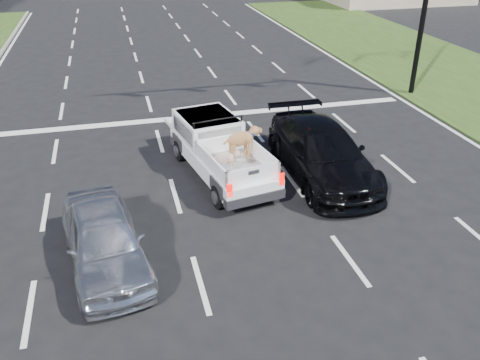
# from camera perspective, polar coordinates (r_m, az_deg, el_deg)

# --- Properties ---
(ground) EXTENTS (160.00, 160.00, 0.00)m
(ground) POSITION_cam_1_polar(r_m,az_deg,el_deg) (11.56, 4.25, -10.23)
(ground) COLOR black
(ground) RESTS_ON ground
(road_markings) EXTENTS (17.75, 60.00, 0.01)m
(road_markings) POSITION_cam_1_polar(r_m,az_deg,el_deg) (17.01, -2.63, 3.14)
(road_markings) COLOR silver
(road_markings) RESTS_ON ground
(pickup_truck) EXTENTS (2.51, 4.97, 1.78)m
(pickup_truck) POSITION_cam_1_polar(r_m,az_deg,el_deg) (15.26, -2.36, 3.55)
(pickup_truck) COLOR black
(pickup_truck) RESTS_ON ground
(silver_sedan) EXTENTS (2.19, 4.24, 1.38)m
(silver_sedan) POSITION_cam_1_polar(r_m,az_deg,el_deg) (11.72, -15.00, -6.49)
(silver_sedan) COLOR silver
(silver_sedan) RESTS_ON ground
(black_coupe) EXTENTS (2.19, 5.35, 1.55)m
(black_coupe) POSITION_cam_1_polar(r_m,az_deg,el_deg) (15.34, 9.17, 3.09)
(black_coupe) COLOR black
(black_coupe) RESTS_ON ground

